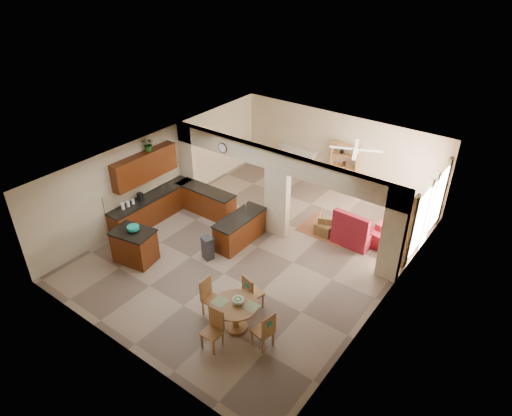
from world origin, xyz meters
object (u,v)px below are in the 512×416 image
Objects in this scene: dining_table at (236,312)px; sofa at (403,227)px; armchair at (330,222)px; kitchen_island at (135,246)px.

dining_table is 6.37m from sofa.
dining_table is 5.10m from armchair.
armchair is (3.75, 4.74, -0.18)m from kitchen_island.
kitchen_island is at bearing 28.24° from armchair.
dining_table is at bearing -15.52° from kitchen_island.
dining_table is 1.52× the size of armchair.
sofa is 2.26m from armchair.
kitchen_island is at bearing 141.33° from sofa.
kitchen_island reaches higher than sofa.
sofa is at bearing 74.07° from dining_table.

